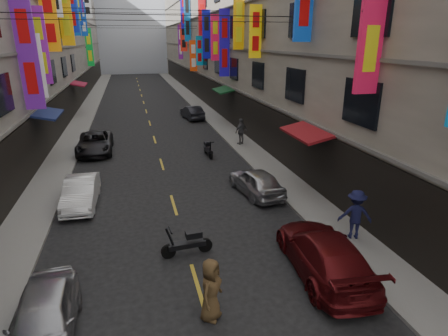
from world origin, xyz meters
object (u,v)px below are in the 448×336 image
car_right_far (192,112)px  car_right_near (324,253)px  car_left_mid (81,192)px  scooter_crossing (188,243)px  car_left_near (44,319)px  car_right_mid (256,181)px  pedestrian_crossing (211,290)px  car_left_far (95,143)px  pedestrian_rnear (355,214)px  pedestrian_rfar (241,131)px  scooter_far_right (208,149)px

car_right_far → car_right_near: bearing=82.2°
car_left_mid → car_right_far: bearing=67.3°
scooter_crossing → car_left_near: 5.03m
car_left_mid → car_right_mid: size_ratio=1.01×
car_right_mid → pedestrian_crossing: pedestrian_crossing is taller
car_left_far → car_right_mid: (8.00, -9.23, -0.01)m
car_left_mid → car_right_near: car_right_near is taller
car_right_near → pedestrian_rnear: pedestrian_rnear is taller
pedestrian_rfar → pedestrian_crossing: pedestrian_rfar is taller
car_right_far → pedestrian_rfar: size_ratio=2.08×
scooter_far_right → car_right_mid: size_ratio=0.48×
scooter_far_right → car_left_far: 7.50m
car_right_near → scooter_far_right: bearing=-81.0°
scooter_far_right → car_right_far: (0.96, 11.89, 0.18)m
car_left_near → car_right_near: 8.06m
car_left_near → car_left_far: (0.00, 16.83, 0.01)m
pedestrian_rfar → pedestrian_rnear: bearing=60.5°
car_left_far → pedestrian_rnear: (10.09, -14.28, 0.40)m
scooter_far_right → car_left_mid: 9.25m
pedestrian_crossing → car_left_mid: bearing=62.4°
car_left_near → pedestrian_rnear: (10.09, 2.55, 0.41)m
pedestrian_crossing → car_left_near: bearing=123.9°
car_left_mid → car_right_near: bearing=-41.1°
car_left_mid → car_right_mid: car_right_mid is taller
car_right_near → car_right_far: size_ratio=1.27×
car_left_mid → car_right_far: car_right_far is taller
car_right_mid → pedestrian_rnear: size_ratio=2.02×
car_right_mid → car_right_far: 18.57m
car_left_mid → car_right_mid: bearing=-3.4°
car_left_mid → pedestrian_rfar: (9.78, 7.84, 0.41)m
scooter_crossing → car_left_near: (-3.99, -3.04, 0.20)m
car_left_near → pedestrian_rfar: size_ratio=2.06×
car_left_near → car_right_far: bearing=70.8°
car_right_far → pedestrian_crossing: (-3.89, -26.35, 0.25)m
car_right_mid → pedestrian_rnear: (2.09, -5.05, 0.41)m
car_right_mid → car_left_mid: bearing=-13.6°
pedestrian_crossing → pedestrian_rfar: bearing=17.4°
scooter_crossing → car_left_mid: bearing=32.6°
car_left_mid → pedestrian_rfar: size_ratio=2.08×
scooter_far_right → car_left_near: (-7.04, -14.27, 0.20)m
scooter_far_right → pedestrian_crossing: bearing=76.0°
scooter_crossing → car_left_far: (-3.99, 13.79, 0.21)m
scooter_crossing → pedestrian_rfar: (5.78, 13.08, 0.59)m
car_left_far → pedestrian_rfar: (9.78, -0.71, 0.38)m
scooter_far_right → car_left_mid: car_left_mid is taller
car_right_far → car_right_mid: bearing=82.2°
car_right_mid → pedestrian_crossing: size_ratio=2.14×
scooter_far_right → car_left_near: car_left_near is taller
pedestrian_rfar → car_left_near: bearing=27.9°
car_right_near → pedestrian_rfar: (1.78, 15.18, 0.33)m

